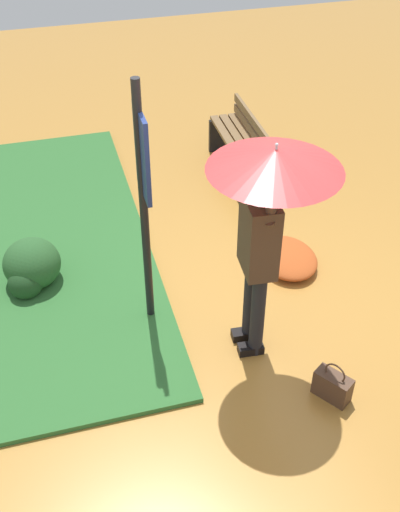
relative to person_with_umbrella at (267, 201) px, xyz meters
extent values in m
plane|color=#B27A33|center=(-0.23, 0.04, -1.55)|extent=(18.00, 18.00, 0.00)
cylinder|color=black|center=(-0.17, -0.01, -1.12)|extent=(0.12, 0.12, 0.86)
cylinder|color=black|center=(0.01, -0.01, -1.12)|extent=(0.12, 0.12, 0.86)
cube|color=black|center=(-0.17, -0.05, -1.51)|extent=(0.13, 0.23, 0.08)
cube|color=black|center=(0.01, -0.05, -1.51)|extent=(0.13, 0.23, 0.08)
cube|color=#473323|center=(-0.08, -0.01, -0.37)|extent=(0.40, 0.27, 0.64)
sphere|color=tan|center=(-0.08, -0.01, 0.09)|extent=(0.20, 0.20, 0.20)
ellipsoid|color=black|center=(-0.08, -0.01, 0.12)|extent=(0.20, 0.20, 0.15)
cylinder|color=#473323|center=(-0.29, -0.04, -0.16)|extent=(0.18, 0.13, 0.18)
cylinder|color=#473323|center=(-0.25, -0.05, -0.07)|extent=(0.24, 0.11, 0.33)
cube|color=black|center=(-0.17, -0.03, 0.07)|extent=(0.07, 0.02, 0.14)
cylinder|color=#473323|center=(0.08, -0.01, -0.13)|extent=(0.11, 0.10, 0.09)
cylinder|color=#473323|center=(0.07, 0.00, -0.04)|extent=(0.10, 0.09, 0.23)
cylinder|color=#A5A5AD|center=(0.06, 0.01, 0.27)|extent=(0.02, 0.02, 0.41)
cone|color=#B22D2D|center=(0.06, 0.01, 0.37)|extent=(0.96, 0.96, 0.16)
sphere|color=#A5A5AD|center=(0.06, 0.01, 0.48)|extent=(0.02, 0.02, 0.02)
cylinder|color=black|center=(-0.65, -0.79, -0.40)|extent=(0.07, 0.07, 2.30)
cube|color=navy|center=(-0.65, -0.78, 0.15)|extent=(0.44, 0.04, 0.70)
cube|color=silver|center=(-0.65, -0.76, 0.15)|extent=(0.38, 0.01, 0.64)
cube|color=#4C3323|center=(0.64, 0.42, -1.43)|extent=(0.33, 0.28, 0.24)
torus|color=#4C3323|center=(0.64, 0.42, -1.27)|extent=(0.16, 0.11, 0.18)
cube|color=black|center=(-3.53, 0.78, -1.33)|extent=(0.07, 0.36, 0.44)
cube|color=black|center=(-2.25, 0.78, -1.33)|extent=(0.07, 0.36, 0.44)
cube|color=brown|center=(-2.89, 0.66, -1.09)|extent=(1.40, 0.13, 0.04)
cube|color=brown|center=(-2.89, 0.78, -1.09)|extent=(1.40, 0.13, 0.04)
cube|color=brown|center=(-2.89, 0.90, -1.09)|extent=(1.40, 0.13, 0.04)
cube|color=brown|center=(-2.89, 0.95, -0.99)|extent=(1.40, 0.07, 0.10)
cube|color=brown|center=(-2.89, 0.95, -0.85)|extent=(1.40, 0.07, 0.10)
ellipsoid|color=#285628|center=(-1.42, -1.79, -1.30)|extent=(0.55, 0.55, 0.49)
ellipsoid|color=#1E421E|center=(-1.26, -1.87, -1.39)|extent=(0.33, 0.33, 0.33)
ellipsoid|color=#B74C1E|center=(-1.04, 0.70, -1.47)|extent=(0.74, 0.59, 0.16)
camera|label=1|loc=(3.49, -1.47, 2.45)|focal=43.62mm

